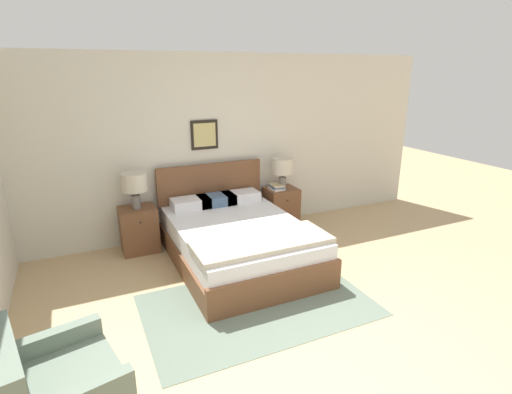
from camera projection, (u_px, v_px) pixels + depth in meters
ground_plane at (337, 371)px, 3.29m from camera, size 16.00×16.00×0.00m
wall_back at (206, 147)px, 5.77m from camera, size 7.53×0.09×2.60m
area_rug_main at (258, 305)px, 4.20m from camera, size 2.34×1.47×0.01m
bed at (238, 240)px, 5.09m from camera, size 1.57×2.18×1.08m
armchair at (61, 394)px, 2.70m from camera, size 0.85×0.93×0.80m
nightstand_near_window at (139, 229)px, 5.39m from camera, size 0.48×0.43×0.62m
nightstand_by_door at (281, 207)px, 6.26m from camera, size 0.48×0.43×0.62m
table_lamp_near_window at (134, 184)px, 5.17m from camera, size 0.32×0.32×0.48m
table_lamp_by_door at (283, 167)px, 6.04m from camera, size 0.32×0.32×0.48m
book_thick_bottom at (277, 189)px, 6.08m from camera, size 0.21×0.23×0.04m
book_hardcover_middle at (277, 187)px, 6.07m from camera, size 0.20×0.24×0.02m
book_novel_upper at (277, 185)px, 6.07m from camera, size 0.19×0.26×0.03m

